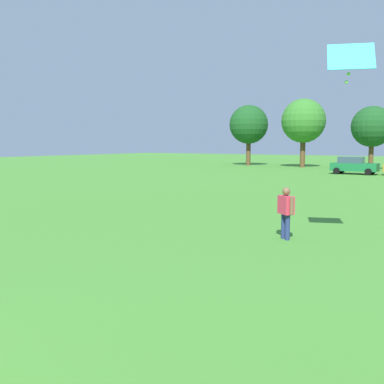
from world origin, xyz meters
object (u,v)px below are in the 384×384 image
(kite, at_px, (351,58))
(tree_center, at_px, (303,121))
(parked_car_green_0, at_px, (354,165))
(tree_far_left, at_px, (249,125))
(tree_far_right, at_px, (372,127))
(adult_bystander, at_px, (286,209))

(kite, distance_m, tree_center, 44.85)
(parked_car_green_0, height_order, tree_center, tree_center)
(kite, bearing_deg, tree_center, 110.53)
(parked_car_green_0, relative_size, tree_far_left, 0.53)
(tree_center, relative_size, tree_far_right, 1.18)
(parked_car_green_0, relative_size, tree_center, 0.51)
(adult_bystander, height_order, kite, kite)
(tree_center, xyz_separation_m, tree_far_right, (8.22, -0.78, -0.87))
(kite, distance_m, tree_far_left, 48.93)
(parked_car_green_0, distance_m, tree_center, 13.66)
(adult_bystander, height_order, tree_far_left, tree_far_left)
(parked_car_green_0, bearing_deg, tree_far_left, 147.13)
(adult_bystander, distance_m, kite, 4.76)
(adult_bystander, height_order, parked_car_green_0, parked_car_green_0)
(kite, bearing_deg, parked_car_green_0, 102.72)
(tree_far_left, bearing_deg, adult_bystander, -63.04)
(parked_car_green_0, distance_m, tree_far_left, 19.88)
(kite, bearing_deg, tree_far_right, 100.32)
(tree_center, bearing_deg, tree_far_right, -5.41)
(adult_bystander, distance_m, tree_far_right, 41.51)
(kite, height_order, tree_far_right, tree_far_right)
(parked_car_green_0, height_order, tree_far_left, tree_far_left)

